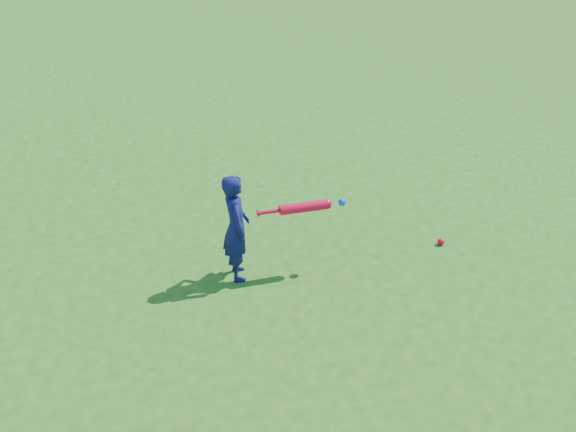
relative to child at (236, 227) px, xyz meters
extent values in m
plane|color=#205E16|center=(-0.76, -0.53, -0.52)|extent=(80.00, 80.00, 0.00)
imported|color=#10134D|center=(0.00, 0.00, 0.00)|extent=(0.28, 0.40, 1.05)
sphere|color=red|center=(2.15, -0.06, -0.49)|extent=(0.08, 0.08, 0.08)
cylinder|color=red|center=(0.20, -0.06, 0.15)|extent=(0.02, 0.07, 0.07)
cylinder|color=red|center=(0.31, -0.06, 0.15)|extent=(0.22, 0.04, 0.04)
cylinder|color=red|center=(0.63, -0.07, 0.15)|extent=(0.46, 0.11, 0.10)
sphere|color=red|center=(0.86, -0.07, 0.15)|extent=(0.10, 0.10, 0.10)
sphere|color=blue|center=(1.02, -0.07, 0.15)|extent=(0.08, 0.08, 0.08)
camera|label=1|loc=(-1.09, -5.10, 2.84)|focal=40.00mm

